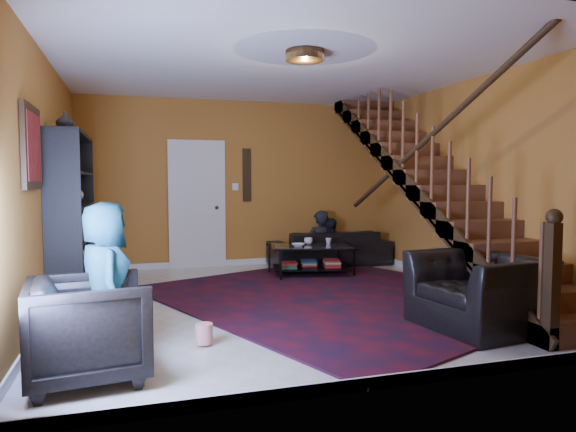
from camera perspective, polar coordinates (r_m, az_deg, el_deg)
name	(u,v)px	position (r m, az deg, el deg)	size (l,w,h in m)	color
floor	(283,301)	(6.32, -0.55, -9.38)	(5.50, 5.50, 0.00)	beige
room	(164,282)	(7.38, -13.58, -7.15)	(5.50, 5.50, 5.50)	#A66824
staircase	(438,185)	(7.04, 16.30, 3.33)	(0.95, 5.02, 3.18)	brown
bookshelf	(73,222)	(6.55, -22.76, -0.66)	(0.35, 1.80, 2.00)	black
door	(197,206)	(8.69, -10.06, 1.06)	(0.82, 0.05, 2.05)	silver
framed_picture	(31,147)	(5.08, -26.62, 6.83)	(0.04, 0.74, 0.74)	maroon
wall_hanging	(247,175)	(8.83, -4.60, 4.56)	(0.14, 0.03, 0.90)	black
ceiling_fixture	(305,56)	(5.53, 1.87, 17.36)	(0.40, 0.40, 0.10)	#3F2814
rug	(341,296)	(6.54, 5.93, -8.85)	(3.81, 4.36, 0.02)	#450C17
sofa	(329,248)	(8.89, 4.60, -3.54)	(2.04, 0.80, 0.60)	black
armchair_left	(89,329)	(4.09, -21.25, -11.58)	(0.81, 0.84, 0.76)	black
armchair_right	(478,292)	(5.42, 20.32, -7.91)	(1.13, 0.99, 0.73)	black
person_adult_a	(320,251)	(8.88, 3.56, -3.86)	(0.51, 0.33, 1.39)	black
person_adult_b	(328,254)	(8.95, 4.47, -4.26)	(0.61, 0.48, 1.26)	black
person_child	(105,281)	(4.43, -19.63, -6.86)	(0.63, 0.41, 1.29)	#194E60
coffee_table	(311,258)	(7.90, 2.57, -4.70)	(1.34, 0.96, 0.46)	black
cup_a	(308,241)	(8.01, 2.27, -2.80)	(0.13, 0.13, 0.10)	#999999
cup_b	(328,241)	(8.12, 4.51, -2.77)	(0.09, 0.09, 0.09)	#999999
bowl	(298,245)	(7.73, 1.13, -3.25)	(0.20, 0.20, 0.05)	#999999
vase	(65,121)	(6.07, -23.54, 9.66)	(0.18, 0.18, 0.19)	#999999
popcorn_bucket	(204,333)	(4.71, -9.30, -12.76)	(0.15, 0.15, 0.18)	red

